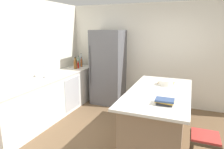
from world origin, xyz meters
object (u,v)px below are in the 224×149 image
Objects in this scene: kitchen_island at (158,116)px; paper_towel_roll at (46,72)px; sink_faucet at (33,74)px; gin_bottle at (79,62)px; soda_bottle at (81,61)px; whiskey_bottle at (75,64)px; vinegar_bottle at (81,63)px; hot_sauce_bottle at (78,65)px; mixing_bowl at (166,83)px; cutting_board at (166,83)px; bar_stool at (205,143)px; cookbook_stack at (165,102)px; olive_oil_bottle at (76,63)px; refrigerator at (108,67)px.

paper_towel_roll is (-2.43, 0.07, 0.59)m from kitchen_island.
sink_faucet is 1.80m from gin_bottle.
kitchen_island is 3.02m from soda_bottle.
whiskey_bottle is (0.06, 1.09, -0.01)m from paper_towel_roll.
soda_bottle is (-0.04, 1.56, -0.00)m from paper_towel_roll.
kitchen_island is 7.56× the size of vinegar_bottle.
hot_sauce_bottle is (0.10, 1.17, -0.05)m from paper_towel_roll.
vinegar_bottle is (0.12, -0.20, -0.02)m from soda_bottle.
mixing_bowl is (2.49, 0.36, -0.08)m from paper_towel_roll.
whiskey_bottle reaches higher than sink_faucet.
sink_faucet reaches higher than gin_bottle.
kitchen_island is 2.70m from whiskey_bottle.
soda_bottle is 2.80m from mixing_bowl.
soda_bottle is 1.18× the size of cutting_board.
kitchen_island is at bearing 135.01° from bar_stool.
sink_faucet is at bearing -161.58° from cutting_board.
cookbook_stack is 1.02m from mixing_bowl.
olive_oil_bottle reaches higher than hot_sauce_bottle.
whiskey_bottle reaches higher than bar_stool.
cookbook_stack is (2.51, -2.01, -0.07)m from vinegar_bottle.
paper_towel_roll reaches higher than gin_bottle.
kitchen_island is at bearing -1.67° from paper_towel_roll.
gin_bottle is at bearing 148.51° from kitchen_island.
olive_oil_bottle is 2.63m from cutting_board.
bar_stool is 1.84× the size of soda_bottle.
bar_stool is 2.24× the size of gin_bottle.
refrigerator is (-1.57, 1.49, 0.49)m from kitchen_island.
olive_oil_bottle is (-0.90, -0.15, 0.08)m from refrigerator.
olive_oil_bottle is 1.41× the size of hot_sauce_bottle.
vinegar_bottle is 0.97× the size of olive_oil_bottle.
refrigerator is at bearing 146.90° from mixing_bowl.
bar_stool is at bearing -35.02° from vinegar_bottle.
olive_oil_bottle is at bearing 91.64° from paper_towel_roll.
whiskey_bottle is (-3.08, 1.86, 0.53)m from bar_stool.
mixing_bowl is at bearing -25.51° from soda_bottle.
cookbook_stack is (2.63, -0.32, -0.11)m from sink_faucet.
cookbook_stack is 0.89× the size of cutting_board.
kitchen_island is 7.75× the size of cookbook_stack.
gin_bottle reaches higher than kitchen_island.
soda_bottle is 2.73m from cutting_board.
paper_towel_roll is 2.53m from cutting_board.
whiskey_bottle is at bearing 145.55° from cookbook_stack.
refrigerator reaches higher than olive_oil_bottle.
soda_bottle is at bearing 121.24° from vinegar_bottle.
refrigerator is 1.97m from sink_faucet.
sink_faucet is at bearing 173.13° from cookbook_stack.
bar_stool is at bearing -12.89° from cookbook_stack.
refrigerator reaches higher than soda_bottle.
soda_bottle is at bearing 90.04° from olive_oil_bottle.
whiskey_bottle is at bearing 86.81° from paper_towel_roll.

